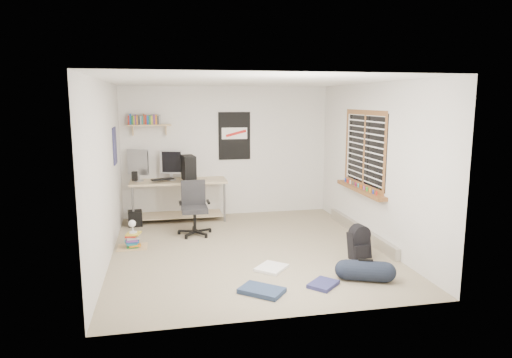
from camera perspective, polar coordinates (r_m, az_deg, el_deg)
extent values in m
cube|color=gray|center=(6.99, -0.98, -8.83)|extent=(4.00, 4.50, 0.01)
cube|color=white|center=(6.63, -1.04, 12.18)|extent=(4.00, 4.50, 0.01)
cube|color=silver|center=(8.91, -3.68, 3.47)|extent=(4.00, 0.01, 2.50)
cube|color=silver|center=(6.64, -18.29, 0.82)|extent=(0.01, 4.50, 2.50)
cube|color=silver|center=(7.33, 14.59, 1.81)|extent=(0.01, 4.50, 2.50)
cube|color=tan|center=(8.72, -9.60, -2.69)|extent=(1.78, 0.81, 0.80)
cube|color=#A2A1A6|center=(8.61, -14.51, 1.52)|extent=(0.42, 0.31, 0.47)
cube|color=#A2A2A7|center=(8.60, -10.56, 1.57)|extent=(0.41, 0.21, 0.44)
cube|color=black|center=(8.32, -8.42, 1.38)|extent=(0.26, 0.45, 0.45)
cube|color=black|center=(8.47, -11.61, -0.03)|extent=(0.43, 0.30, 0.02)
cube|color=black|center=(8.47, -14.94, 0.34)|extent=(0.10, 0.10, 0.17)
cube|color=black|center=(8.31, -7.82, 0.43)|extent=(0.09, 0.09, 0.17)
cube|color=#252528|center=(7.67, -7.70, -3.39)|extent=(0.60, 0.60, 0.91)
cube|color=tan|center=(8.67, -13.20, 6.57)|extent=(0.80, 0.22, 0.24)
cube|color=black|center=(8.88, -2.71, 5.40)|extent=(0.62, 0.03, 0.92)
cube|color=navy|center=(7.79, -17.24, 3.99)|extent=(0.02, 0.42, 0.60)
cube|color=brown|center=(7.55, 13.28, 3.62)|extent=(0.10, 1.50, 1.26)
cube|color=#B7B2A8|center=(7.81, 12.92, -6.34)|extent=(0.08, 2.50, 0.18)
cube|color=black|center=(6.71, 12.76, -8.04)|extent=(0.31, 0.26, 0.38)
cylinder|color=black|center=(5.96, 13.50, -10.99)|extent=(0.34, 0.34, 0.51)
cube|color=white|center=(6.21, 1.94, -11.03)|extent=(0.52, 0.53, 0.04)
cube|color=navy|center=(5.50, 0.72, -13.76)|extent=(0.59, 0.56, 0.05)
cube|color=navy|center=(5.74, 8.41, -12.88)|extent=(0.45, 0.45, 0.05)
cube|color=brown|center=(7.28, -15.24, -7.14)|extent=(0.53, 0.48, 0.31)
cube|color=white|center=(7.20, -15.17, -5.43)|extent=(0.18, 0.23, 0.20)
cube|color=black|center=(8.50, -14.87, -4.76)|extent=(0.26, 0.26, 0.27)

